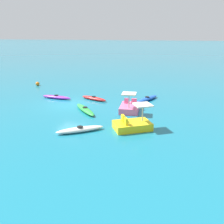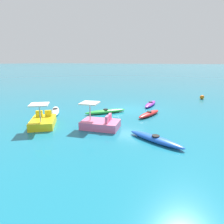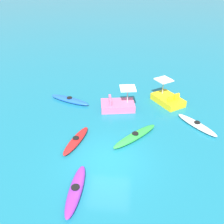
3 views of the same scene
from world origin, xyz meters
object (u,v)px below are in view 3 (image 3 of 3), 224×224
(kayak_white, at_px, (197,125))
(pedal_boat_pink, at_px, (118,105))
(pedal_boat_yellow, at_px, (168,99))
(kayak_green, at_px, (135,136))
(kayak_blue, at_px, (70,100))
(kayak_red, at_px, (76,140))
(kayak_purple, at_px, (76,190))

(kayak_white, distance_m, pedal_boat_pink, 5.61)
(pedal_boat_pink, bearing_deg, pedal_boat_yellow, 108.61)
(kayak_green, relative_size, kayak_blue, 0.89)
(kayak_white, xyz_separation_m, kayak_blue, (-2.49, -9.08, -0.00))
(kayak_white, bearing_deg, pedal_boat_pink, -108.96)
(kayak_green, xyz_separation_m, kayak_blue, (-4.10, -5.10, 0.00))
(kayak_green, relative_size, pedal_boat_pink, 1.15)
(kayak_green, bearing_deg, kayak_red, -77.32)
(kayak_red, bearing_deg, kayak_purple, 12.28)
(kayak_purple, height_order, pedal_boat_yellow, pedal_boat_yellow)
(kayak_blue, xyz_separation_m, kayak_red, (4.89, 1.60, 0.00))
(kayak_white, height_order, kayak_red, same)
(kayak_green, height_order, kayak_purple, same)
(kayak_blue, bearing_deg, kayak_purple, 15.64)
(kayak_blue, xyz_separation_m, pedal_boat_pink, (0.67, 3.77, 0.17))
(pedal_boat_pink, bearing_deg, kayak_green, 21.13)
(kayak_green, distance_m, pedal_boat_yellow, 5.24)
(kayak_green, distance_m, kayak_blue, 6.54)
(kayak_red, xyz_separation_m, kayak_purple, (3.69, 0.80, -0.00))
(kayak_white, distance_m, pedal_boat_yellow, 3.47)
(kayak_green, xyz_separation_m, kayak_white, (-1.61, 3.98, 0.00))
(pedal_boat_pink, height_order, pedal_boat_yellow, same)
(pedal_boat_pink, relative_size, pedal_boat_yellow, 0.93)
(kayak_red, distance_m, pedal_boat_pink, 4.75)
(kayak_blue, relative_size, kayak_purple, 1.06)
(pedal_boat_pink, xyz_separation_m, pedal_boat_yellow, (-1.24, 3.70, 0.00))
(kayak_red, relative_size, pedal_boat_yellow, 1.05)
(pedal_boat_pink, distance_m, pedal_boat_yellow, 3.90)
(pedal_boat_pink, bearing_deg, kayak_red, -27.28)
(kayak_blue, xyz_separation_m, kayak_purple, (8.58, 2.40, 0.00))
(kayak_white, relative_size, pedal_boat_yellow, 0.98)
(kayak_purple, distance_m, pedal_boat_pink, 8.02)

